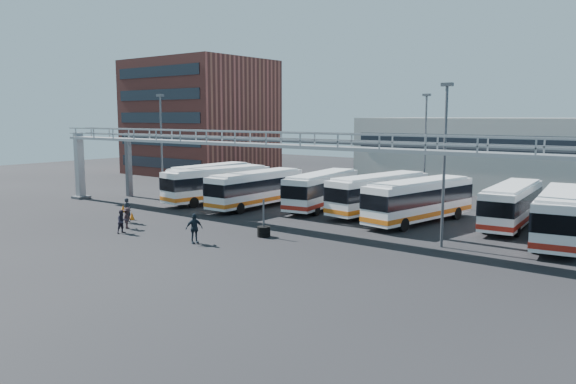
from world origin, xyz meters
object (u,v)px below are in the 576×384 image
Objects in this scene: bus_7 at (512,204)px; tire_stack at (264,230)px; bus_1 at (211,178)px; bus_5 at (379,193)px; light_pole_mid at (445,156)px; light_pole_back at (425,143)px; light_pole_left at (161,143)px; cone_right at (123,208)px; pedestrian_d at (194,228)px; bus_6 at (419,199)px; cone_left at (132,216)px; pedestrian_b at (122,222)px; bus_2 at (218,183)px; bus_3 at (256,188)px; pedestrian_a at (127,210)px; pedestrian_c at (127,218)px; bus_8 at (561,215)px; bus_4 at (322,189)px.

tire_stack is at bearing -136.82° from bus_7.
bus_1 is 20.04m from bus_5.
light_pole_mid is 17.00m from light_pole_back.
bus_5 is at bearing 20.44° from light_pole_left.
light_pole_back reaches higher than tire_stack.
pedestrian_d is at bearing -18.04° from cone_right.
cone_right is (-17.91, -12.49, -1.53)m from bus_5.
pedestrian_d is (-8.55, -15.39, -0.88)m from bus_6.
cone_left is (-15.22, -21.15, -5.41)m from light_pole_back.
bus_6 is at bearing 60.41° from tire_stack.
bus_6 reaches higher than pedestrian_b.
bus_1 is at bearing 150.34° from bus_2.
bus_3 is at bearing -137.21° from light_pole_back.
bus_6 is at bearing -11.65° from bus_5.
bus_1 is 5.35× the size of pedestrian_a.
tire_stack reaches higher than cone_right.
bus_6 is at bearing -67.74° from light_pole_back.
bus_7 is 6.46× the size of pedestrian_b.
bus_2 reaches higher than pedestrian_c.
pedestrian_c is (-11.65, -16.63, -1.07)m from bus_5.
bus_3 is 21.46m from bus_7.
bus_8 is at bearing 5.04° from bus_6.
light_pole_left is at bearing -158.37° from bus_3.
bus_2 is (3.78, 3.49, -3.87)m from light_pole_left.
bus_5 is 10.53m from bus_7.
pedestrian_a is 0.75× the size of tire_stack.
light_pole_back is at bearing -58.28° from pedestrian_c.
cone_left is at bearing -165.69° from bus_8.
pedestrian_a is at bearing -55.71° from light_pole_left.
pedestrian_c is (-22.13, -17.73, -1.00)m from bus_7.
bus_7 is at bearing 12.42° from bus_3.
bus_1 is 5.27× the size of pedestrian_d.
light_pole_back is 20.43m from tire_stack.
bus_2 reaches higher than bus_7.
bus_6 is at bearing 26.12° from cone_right.
bus_3 is at bearing -162.11° from bus_6.
light_pole_mid is 12.66m from bus_5.
pedestrian_b is (8.51, -10.75, -4.90)m from light_pole_left.
bus_2 is at bearing 179.59° from bus_3.
pedestrian_a is 1.35m from cone_left.
bus_4 is 18.10m from pedestrian_b.
pedestrian_b is (-19.49, -9.75, -4.90)m from light_pole_mid.
pedestrian_b is (-10.58, -17.86, -1.02)m from bus_5.
light_pole_mid is (28.00, -1.00, 0.00)m from light_pole_left.
bus_3 is at bearing 174.79° from bus_8.
pedestrian_b is 6.46m from pedestrian_d.
bus_6 is (3.46, -8.45, -3.87)m from light_pole_back.
pedestrian_a is at bearing -123.29° from light_pole_back.
bus_4 is 16.46m from pedestrian_d.
pedestrian_c is 7.48m from pedestrian_d.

